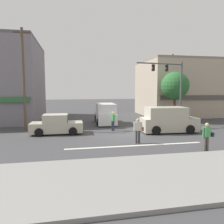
{
  "coord_description": "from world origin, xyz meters",
  "views": [
    {
      "loc": [
        -4.14,
        -16.57,
        3.61
      ],
      "look_at": [
        -0.48,
        2.0,
        1.6
      ],
      "focal_mm": 35.0,
      "sensor_mm": 36.0,
      "label": 1
    }
  ],
  "objects_px": {
    "sedan_parked_curbside": "(57,125)",
    "pedestrian_mid_crossing": "(113,120)",
    "traffic_light_mast": "(173,83)",
    "pedestrian_far_side": "(138,129)",
    "van_crossing_leftbound": "(106,114)",
    "utility_pole_far_right": "(172,85)",
    "van_crossing_center": "(168,120)",
    "pedestrian_foreground_with_bag": "(207,135)",
    "utility_pole_near_left": "(24,78)",
    "street_tree": "(175,86)"
  },
  "relations": [
    {
      "from": "street_tree",
      "to": "sedan_parked_curbside",
      "type": "relative_size",
      "value": 1.32
    },
    {
      "from": "pedestrian_far_side",
      "to": "van_crossing_leftbound",
      "type": "bearing_deg",
      "value": 95.21
    },
    {
      "from": "pedestrian_foreground_with_bag",
      "to": "traffic_light_mast",
      "type": "bearing_deg",
      "value": 76.61
    },
    {
      "from": "pedestrian_foreground_with_bag",
      "to": "pedestrian_mid_crossing",
      "type": "height_order",
      "value": "same"
    },
    {
      "from": "sedan_parked_curbside",
      "to": "van_crossing_leftbound",
      "type": "height_order",
      "value": "van_crossing_leftbound"
    },
    {
      "from": "traffic_light_mast",
      "to": "pedestrian_far_side",
      "type": "height_order",
      "value": "traffic_light_mast"
    },
    {
      "from": "sedan_parked_curbside",
      "to": "pedestrian_mid_crossing",
      "type": "xyz_separation_m",
      "value": [
        4.7,
        0.33,
        0.24
      ]
    },
    {
      "from": "van_crossing_leftbound",
      "to": "pedestrian_mid_crossing",
      "type": "distance_m",
      "value": 3.94
    },
    {
      "from": "sedan_parked_curbside",
      "to": "van_crossing_center",
      "type": "distance_m",
      "value": 9.16
    },
    {
      "from": "sedan_parked_curbside",
      "to": "pedestrian_foreground_with_bag",
      "type": "xyz_separation_m",
      "value": [
        8.81,
        -6.79,
        0.24
      ]
    },
    {
      "from": "street_tree",
      "to": "pedestrian_far_side",
      "type": "bearing_deg",
      "value": -129.15
    },
    {
      "from": "van_crossing_center",
      "to": "pedestrian_far_side",
      "type": "height_order",
      "value": "van_crossing_center"
    },
    {
      "from": "street_tree",
      "to": "pedestrian_mid_crossing",
      "type": "xyz_separation_m",
      "value": [
        -7.64,
        -3.83,
        -2.99
      ]
    },
    {
      "from": "street_tree",
      "to": "van_crossing_leftbound",
      "type": "bearing_deg",
      "value": 179.21
    },
    {
      "from": "sedan_parked_curbside",
      "to": "pedestrian_mid_crossing",
      "type": "distance_m",
      "value": 4.71
    },
    {
      "from": "pedestrian_far_side",
      "to": "sedan_parked_curbside",
      "type": "bearing_deg",
      "value": 142.23
    },
    {
      "from": "traffic_light_mast",
      "to": "pedestrian_foreground_with_bag",
      "type": "bearing_deg",
      "value": -103.39
    },
    {
      "from": "utility_pole_far_right",
      "to": "van_crossing_leftbound",
      "type": "distance_m",
      "value": 10.44
    },
    {
      "from": "van_crossing_center",
      "to": "pedestrian_far_side",
      "type": "xyz_separation_m",
      "value": [
        -3.6,
        -3.11,
        -0.05
      ]
    },
    {
      "from": "sedan_parked_curbside",
      "to": "pedestrian_foreground_with_bag",
      "type": "bearing_deg",
      "value": -37.62
    },
    {
      "from": "sedan_parked_curbside",
      "to": "pedestrian_far_side",
      "type": "xyz_separation_m",
      "value": [
        5.49,
        -4.25,
        0.24
      ]
    },
    {
      "from": "street_tree",
      "to": "van_crossing_center",
      "type": "xyz_separation_m",
      "value": [
        -3.25,
        -5.3,
        -2.94
      ]
    },
    {
      "from": "utility_pole_near_left",
      "to": "street_tree",
      "type": "bearing_deg",
      "value": 7.8
    },
    {
      "from": "utility_pole_far_right",
      "to": "sedan_parked_curbside",
      "type": "relative_size",
      "value": 1.92
    },
    {
      "from": "street_tree",
      "to": "pedestrian_far_side",
      "type": "height_order",
      "value": "street_tree"
    },
    {
      "from": "utility_pole_far_right",
      "to": "van_crossing_center",
      "type": "xyz_separation_m",
      "value": [
        -4.84,
        -9.18,
        -3.12
      ]
    },
    {
      "from": "utility_pole_far_right",
      "to": "pedestrian_far_side",
      "type": "height_order",
      "value": "utility_pole_far_right"
    },
    {
      "from": "utility_pole_far_right",
      "to": "traffic_light_mast",
      "type": "xyz_separation_m",
      "value": [
        -3.08,
        -6.31,
        0.05
      ]
    },
    {
      "from": "utility_pole_near_left",
      "to": "traffic_light_mast",
      "type": "xyz_separation_m",
      "value": [
        13.6,
        -0.36,
        -0.34
      ]
    },
    {
      "from": "van_crossing_center",
      "to": "utility_pole_far_right",
      "type": "bearing_deg",
      "value": 62.22
    },
    {
      "from": "van_crossing_center",
      "to": "pedestrian_mid_crossing",
      "type": "xyz_separation_m",
      "value": [
        -4.39,
        1.47,
        -0.06
      ]
    },
    {
      "from": "van_crossing_leftbound",
      "to": "pedestrian_far_side",
      "type": "xyz_separation_m",
      "value": [
        0.78,
        -8.52,
        -0.05
      ]
    },
    {
      "from": "traffic_light_mast",
      "to": "pedestrian_far_side",
      "type": "bearing_deg",
      "value": -131.84
    },
    {
      "from": "pedestrian_far_side",
      "to": "street_tree",
      "type": "bearing_deg",
      "value": 50.85
    },
    {
      "from": "sedan_parked_curbside",
      "to": "pedestrian_far_side",
      "type": "distance_m",
      "value": 6.94
    },
    {
      "from": "utility_pole_near_left",
      "to": "traffic_light_mast",
      "type": "height_order",
      "value": "utility_pole_near_left"
    },
    {
      "from": "utility_pole_near_left",
      "to": "van_crossing_leftbound",
      "type": "height_order",
      "value": "utility_pole_near_left"
    },
    {
      "from": "street_tree",
      "to": "pedestrian_far_side",
      "type": "distance_m",
      "value": 11.25
    },
    {
      "from": "utility_pole_far_right",
      "to": "van_crossing_center",
      "type": "height_order",
      "value": "utility_pole_far_right"
    },
    {
      "from": "van_crossing_leftbound",
      "to": "pedestrian_foreground_with_bag",
      "type": "height_order",
      "value": "van_crossing_leftbound"
    },
    {
      "from": "utility_pole_near_left",
      "to": "utility_pole_far_right",
      "type": "height_order",
      "value": "utility_pole_near_left"
    },
    {
      "from": "traffic_light_mast",
      "to": "van_crossing_center",
      "type": "xyz_separation_m",
      "value": [
        -1.76,
        -2.87,
        -3.17
      ]
    },
    {
      "from": "van_crossing_center",
      "to": "van_crossing_leftbound",
      "type": "relative_size",
      "value": 1.0
    },
    {
      "from": "pedestrian_mid_crossing",
      "to": "van_crossing_center",
      "type": "bearing_deg",
      "value": -18.47
    },
    {
      "from": "utility_pole_far_right",
      "to": "pedestrian_mid_crossing",
      "type": "relative_size",
      "value": 4.76
    },
    {
      "from": "utility_pole_near_left",
      "to": "traffic_light_mast",
      "type": "bearing_deg",
      "value": -1.52
    },
    {
      "from": "van_crossing_center",
      "to": "utility_pole_near_left",
      "type": "bearing_deg",
      "value": 164.74
    },
    {
      "from": "utility_pole_far_right",
      "to": "van_crossing_center",
      "type": "relative_size",
      "value": 1.7
    },
    {
      "from": "van_crossing_center",
      "to": "traffic_light_mast",
      "type": "bearing_deg",
      "value": 58.5
    },
    {
      "from": "street_tree",
      "to": "traffic_light_mast",
      "type": "xyz_separation_m",
      "value": [
        -1.49,
        -2.43,
        0.23
      ]
    }
  ]
}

